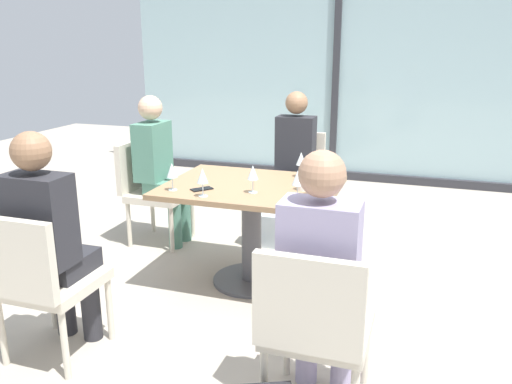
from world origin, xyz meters
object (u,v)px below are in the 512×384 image
Objects in this scene: chair_front_left at (39,278)px; wine_glass_5 at (301,159)px; wine_glass_1 at (314,175)px; wine_glass_2 at (253,173)px; chair_front_right at (315,324)px; chair_far_left at (149,185)px; wine_glass_3 at (298,179)px; coffee_cup at (303,183)px; dining_table_main at (251,211)px; wine_glass_4 at (203,176)px; person_near_window at (294,155)px; cell_phone_on_table at (202,189)px; person_front_left at (49,234)px; person_front_right at (321,271)px; person_far_left at (160,163)px; chair_near_window at (296,174)px; wine_glass_0 at (172,171)px; handbag_1 at (263,229)px; wine_glass_6 at (334,160)px.

chair_front_left is 4.70× the size of wine_glass_5.
wine_glass_1 is 1.00× the size of wine_glass_5.
chair_front_right is at bearing -59.09° from wine_glass_2.
chair_far_left is at bearing 101.51° from chair_front_left.
wine_glass_3 is (-0.08, -0.12, 0.00)m from wine_glass_1.
chair_front_left is 1.70m from coffee_cup.
wine_glass_4 reaches higher than dining_table_main.
wine_glass_4 is at bearing -97.43° from person_near_window.
coffee_cup is at bearing 29.68° from wine_glass_2.
wine_glass_3 is at bearing 39.42° from cell_phone_on_table.
chair_front_right is at bearing -44.54° from wine_glass_4.
person_front_left is 6.81× the size of wine_glass_3.
chair_front_right is (0.73, -1.28, -0.04)m from dining_table_main.
person_front_right is 1.20m from wine_glass_2.
person_far_left is at bearing 171.43° from wine_glass_5.
wine_glass_2 reaches higher than coffee_cup.
person_near_window is (0.73, 2.46, 0.20)m from chair_front_left.
person_front_left is 6.81× the size of wine_glass_4.
chair_front_right is at bearing -74.10° from chair_near_window.
wine_glass_4 is 0.83m from wine_glass_5.
wine_glass_1 is at bearing 10.83° from wine_glass_2.
wine_glass_2 is (0.52, 0.11, 0.00)m from wine_glass_0.
dining_table_main is at bearing 61.25° from wine_glass_4.
dining_table_main is at bearing 166.46° from wine_glass_1.
person_front_right is 6.81× the size of wine_glass_3.
chair_far_left is at bearing 180.00° from person_far_left.
wine_glass_3 is at bearing -78.52° from wine_glass_5.
person_front_right and person_near_window have the same top height.
cell_phone_on_table is 1.11m from handbag_1.
dining_table_main is at bearing 33.34° from wine_glass_0.
wine_glass_3 is (0.83, 0.07, 0.00)m from wine_glass_0.
wine_glass_6 is at bearing -32.45° from handbag_1.
wine_glass_3 and wine_glass_4 have the same top height.
chair_far_left is (-0.37, 1.79, 0.00)m from chair_front_left.
wine_glass_6 is at bearing 69.88° from coffee_cup.
wine_glass_1 is at bearing -57.62° from handbag_1.
wine_glass_6 reaches higher than chair_near_window.
chair_far_left is at bearing 135.57° from chair_front_right.
person_far_left reaches higher than coffee_cup.
coffee_cup is (0.29, 0.17, -0.09)m from wine_glass_2.
person_front_left is at bearing -75.73° from cell_phone_on_table.
person_front_right is 1.48m from wine_glass_0.
chair_front_left is at bearing -90.00° from person_front_left.
person_front_left reaches higher than chair_front_right.
dining_table_main is 1.29m from chair_near_window.
wine_glass_2 reaches higher than dining_table_main.
chair_far_left is 0.69× the size of person_front_right.
wine_glass_4 is 2.06× the size of coffee_cup.
cell_phone_on_table is at bearing -101.10° from person_near_window.
wine_glass_3 is (-0.35, 1.06, 0.37)m from chair_front_right.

